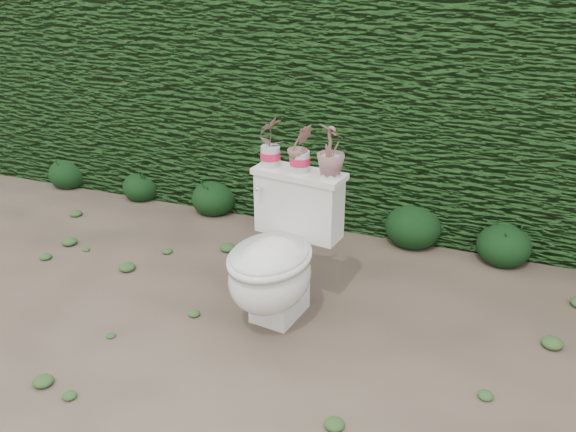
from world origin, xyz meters
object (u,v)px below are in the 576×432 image
at_px(toilet, 278,260).
at_px(potted_plant_center, 300,149).
at_px(potted_plant_left, 270,142).
at_px(potted_plant_right, 331,152).

bearing_deg(toilet, potted_plant_center, 89.07).
relative_size(potted_plant_left, potted_plant_right, 0.97).
bearing_deg(potted_plant_right, toilet, 85.32).
xyz_separation_m(potted_plant_center, potted_plant_right, (0.18, -0.02, 0.01)).
relative_size(toilet, potted_plant_left, 2.96).
distance_m(toilet, potted_plant_right, 0.63).
bearing_deg(potted_plant_center, potted_plant_left, 136.86).
relative_size(toilet, potted_plant_center, 3.18).
xyz_separation_m(toilet, potted_plant_right, (0.21, 0.21, 0.56)).
relative_size(potted_plant_left, potted_plant_center, 1.07).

